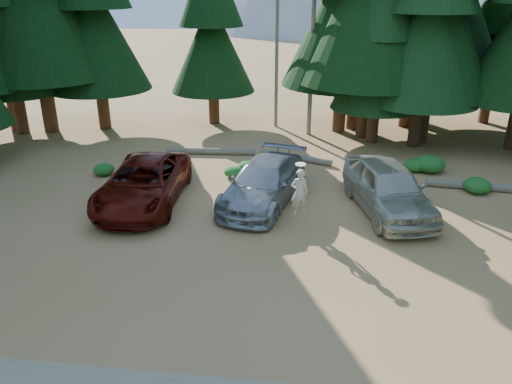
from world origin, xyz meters
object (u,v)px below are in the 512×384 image
Objects in this scene: red_pickup at (143,183)px; silver_minivan_right at (388,188)px; silver_minivan_center at (264,183)px; log_left at (211,151)px; frisbee_player at (300,192)px; log_right at (489,187)px; log_mid at (295,157)px.

red_pickup is 1.10× the size of silver_minivan_right.
log_left is (-3.24, 5.57, -0.65)m from silver_minivan_center.
silver_minivan_center reaches higher than log_left.
frisbee_player reaches higher than silver_minivan_right.
red_pickup is 3.24× the size of frisbee_player.
silver_minivan_right is 2.94× the size of frisbee_player.
silver_minivan_center is 1.11× the size of log_right.
frisbee_player is at bearing -65.50° from log_mid.
silver_minivan_center is (4.62, 0.59, -0.03)m from red_pickup.
log_left reaches higher than log_mid.
log_left is (-4.68, 7.45, -1.14)m from frisbee_player.
silver_minivan_center reaches higher than log_right.
log_mid is at bearing -8.41° from log_left.
red_pickup reaches higher than log_right.
log_right is (4.49, 2.50, -0.77)m from silver_minivan_right.
frisbee_player reaches higher than log_mid.
silver_minivan_center is 1.50× the size of log_mid.
silver_minivan_center is 2.42m from frisbee_player.
silver_minivan_center is at bearing -80.07° from log_mid.
silver_minivan_right is at bearing -0.67° from red_pickup.
silver_minivan_center is 2.99× the size of frisbee_player.
log_right reaches higher than log_left.
red_pickup is 14.10m from log_right.
log_left is at bearing 129.32° from silver_minivan_right.
frisbee_player is at bearing -60.89° from log_left.
log_right is at bearing 8.87° from red_pickup.
log_mid is at bearing 92.65° from silver_minivan_center.
frisbee_player is at bearing -167.73° from silver_minivan_right.
log_left is at bearing 74.59° from red_pickup.
log_left is 1.19× the size of log_mid.
log_right is at bearing -165.53° from frisbee_player.
log_right is at bearing 27.43° from silver_minivan_center.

